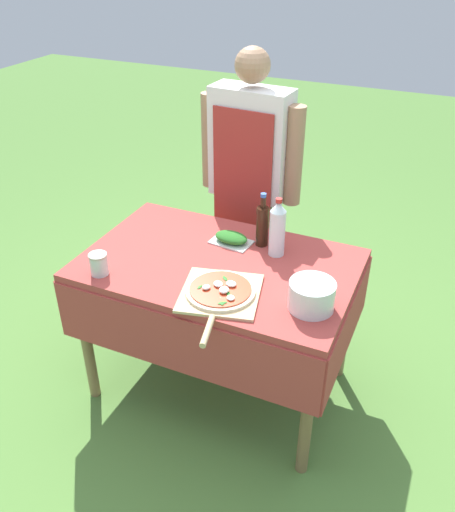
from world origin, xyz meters
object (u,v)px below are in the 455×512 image
(person_cook, at_px, (250,171))
(mixing_tub, at_px, (312,295))
(water_bottle, at_px, (277,229))
(oil_bottle, at_px, (262,225))
(pizza_on_peel, at_px, (220,293))
(prep_table, at_px, (219,281))
(sauce_jar, at_px, (99,265))
(herb_container, at_px, (231,238))

(person_cook, bearing_deg, mixing_tub, 129.97)
(water_bottle, bearing_deg, oil_bottle, 149.86)
(oil_bottle, relative_size, water_bottle, 0.94)
(pizza_on_peel, bearing_deg, prep_table, 103.16)
(pizza_on_peel, relative_size, oil_bottle, 1.95)
(pizza_on_peel, xyz_separation_m, water_bottle, (0.09, 0.39, 0.11))
(person_cook, bearing_deg, oil_bottle, 122.82)
(pizza_on_peel, xyz_separation_m, mixing_tub, (0.35, 0.07, 0.04))
(water_bottle, height_order, sauce_jar, water_bottle)
(water_bottle, bearing_deg, mixing_tub, -51.33)
(water_bottle, xyz_separation_m, sauce_jar, (-0.62, -0.45, -0.09))
(water_bottle, height_order, mixing_tub, water_bottle)
(herb_container, bearing_deg, pizza_on_peel, -72.32)
(prep_table, distance_m, mixing_tub, 0.51)
(oil_bottle, distance_m, sauce_jar, 0.73)
(prep_table, relative_size, oil_bottle, 4.66)
(pizza_on_peel, relative_size, sauce_jar, 5.27)
(oil_bottle, xyz_separation_m, mixing_tub, (0.34, -0.37, -0.05))
(pizza_on_peel, distance_m, sauce_jar, 0.53)
(oil_bottle, distance_m, mixing_tub, 0.50)
(water_bottle, relative_size, herb_container, 1.37)
(person_cook, relative_size, sauce_jar, 15.81)
(herb_container, bearing_deg, mixing_tub, -34.45)
(pizza_on_peel, bearing_deg, mixing_tub, -1.85)
(person_cook, height_order, water_bottle, person_cook)
(person_cook, distance_m, herb_container, 0.50)
(prep_table, bearing_deg, pizza_on_peel, -63.44)
(person_cook, relative_size, water_bottle, 5.51)
(mixing_tub, bearing_deg, herb_container, 145.55)
(water_bottle, distance_m, herb_container, 0.25)
(oil_bottle, height_order, water_bottle, water_bottle)
(herb_container, relative_size, sauce_jar, 2.09)
(oil_bottle, xyz_separation_m, herb_container, (-0.13, -0.04, -0.08))
(herb_container, bearing_deg, sauce_jar, -131.01)
(oil_bottle, bearing_deg, prep_table, -118.98)
(pizza_on_peel, height_order, mixing_tub, mixing_tub)
(oil_bottle, bearing_deg, mixing_tub, -47.13)
(water_bottle, bearing_deg, sauce_jar, -144.06)
(prep_table, xyz_separation_m, oil_bottle, (0.12, 0.21, 0.20))
(water_bottle, distance_m, mixing_tub, 0.41)
(mixing_tub, bearing_deg, prep_table, 161.64)
(herb_container, height_order, mixing_tub, mixing_tub)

